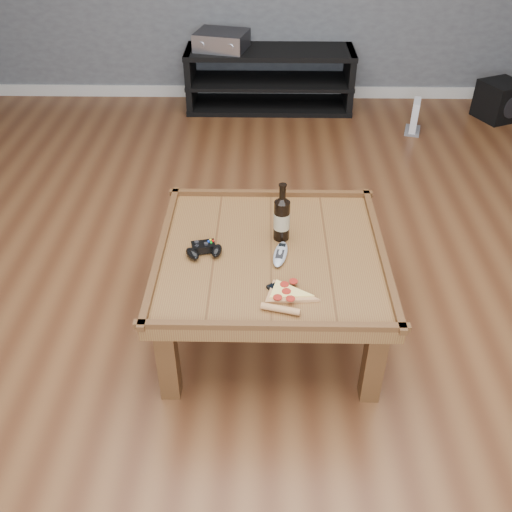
{
  "coord_description": "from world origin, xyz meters",
  "views": [
    {
      "loc": [
        -0.03,
        -2.03,
        1.94
      ],
      "look_at": [
        -0.06,
        -0.13,
        0.52
      ],
      "focal_mm": 40.0,
      "sensor_mm": 36.0,
      "label": 1
    }
  ],
  "objects_px": {
    "game_controller": "(204,250)",
    "subwoofer": "(500,100)",
    "beer_bottle": "(282,217)",
    "pizza_slice": "(286,296)",
    "av_receiver": "(222,40)",
    "media_console": "(270,80)",
    "remote_control": "(280,254)",
    "game_console": "(415,118)",
    "smartphone": "(280,291)",
    "coffee_table": "(271,262)"
  },
  "relations": [
    {
      "from": "media_console",
      "to": "game_controller",
      "type": "distance_m",
      "value": 2.8
    },
    {
      "from": "pizza_slice",
      "to": "av_receiver",
      "type": "bearing_deg",
      "value": 112.56
    },
    {
      "from": "game_controller",
      "to": "pizza_slice",
      "type": "relative_size",
      "value": 0.57
    },
    {
      "from": "smartphone",
      "to": "av_receiver",
      "type": "distance_m",
      "value": 3.05
    },
    {
      "from": "game_controller",
      "to": "smartphone",
      "type": "distance_m",
      "value": 0.41
    },
    {
      "from": "game_controller",
      "to": "subwoofer",
      "type": "xyz_separation_m",
      "value": [
        2.2,
        2.58,
        -0.32
      ]
    },
    {
      "from": "media_console",
      "to": "subwoofer",
      "type": "bearing_deg",
      "value": -5.78
    },
    {
      "from": "pizza_slice",
      "to": "subwoofer",
      "type": "height_order",
      "value": "pizza_slice"
    },
    {
      "from": "av_receiver",
      "to": "game_console",
      "type": "height_order",
      "value": "av_receiver"
    },
    {
      "from": "beer_bottle",
      "to": "subwoofer",
      "type": "relative_size",
      "value": 0.69
    },
    {
      "from": "smartphone",
      "to": "av_receiver",
      "type": "xyz_separation_m",
      "value": [
        -0.43,
        3.02,
        0.11
      ]
    },
    {
      "from": "media_console",
      "to": "game_controller",
      "type": "relative_size",
      "value": 7.97
    },
    {
      "from": "av_receiver",
      "to": "remote_control",
      "type": "bearing_deg",
      "value": -67.45
    },
    {
      "from": "game_controller",
      "to": "av_receiver",
      "type": "relative_size",
      "value": 0.37
    },
    {
      "from": "pizza_slice",
      "to": "game_console",
      "type": "height_order",
      "value": "pizza_slice"
    },
    {
      "from": "coffee_table",
      "to": "smartphone",
      "type": "relative_size",
      "value": 8.63
    },
    {
      "from": "coffee_table",
      "to": "game_console",
      "type": "bearing_deg",
      "value": 63.1
    },
    {
      "from": "beer_bottle",
      "to": "subwoofer",
      "type": "bearing_deg",
      "value": 52.76
    },
    {
      "from": "smartphone",
      "to": "av_receiver",
      "type": "relative_size",
      "value": 0.25
    },
    {
      "from": "smartphone",
      "to": "subwoofer",
      "type": "distance_m",
      "value": 3.41
    },
    {
      "from": "game_controller",
      "to": "game_console",
      "type": "distance_m",
      "value": 2.73
    },
    {
      "from": "remote_control",
      "to": "game_console",
      "type": "xyz_separation_m",
      "value": [
        1.11,
        2.3,
        -0.35
      ]
    },
    {
      "from": "beer_bottle",
      "to": "pizza_slice",
      "type": "distance_m",
      "value": 0.43
    },
    {
      "from": "smartphone",
      "to": "subwoofer",
      "type": "xyz_separation_m",
      "value": [
        1.88,
        2.83,
        -0.3
      ]
    },
    {
      "from": "smartphone",
      "to": "game_console",
      "type": "distance_m",
      "value": 2.8
    },
    {
      "from": "beer_bottle",
      "to": "remote_control",
      "type": "distance_m",
      "value": 0.17
    },
    {
      "from": "beer_bottle",
      "to": "smartphone",
      "type": "relative_size",
      "value": 2.33
    },
    {
      "from": "pizza_slice",
      "to": "game_console",
      "type": "distance_m",
      "value": 2.82
    },
    {
      "from": "media_console",
      "to": "game_console",
      "type": "xyz_separation_m",
      "value": [
        1.15,
        -0.48,
        -0.13
      ]
    },
    {
      "from": "coffee_table",
      "to": "av_receiver",
      "type": "relative_size",
      "value": 2.19
    },
    {
      "from": "av_receiver",
      "to": "subwoofer",
      "type": "distance_m",
      "value": 2.35
    },
    {
      "from": "subwoofer",
      "to": "coffee_table",
      "type": "bearing_deg",
      "value": -151.28
    },
    {
      "from": "beer_bottle",
      "to": "game_console",
      "type": "xyz_separation_m",
      "value": [
        1.1,
        2.16,
        -0.44
      ]
    },
    {
      "from": "media_console",
      "to": "beer_bottle",
      "type": "distance_m",
      "value": 2.66
    },
    {
      "from": "pizza_slice",
      "to": "remote_control",
      "type": "xyz_separation_m",
      "value": [
        -0.02,
        0.27,
        0.0
      ]
    },
    {
      "from": "pizza_slice",
      "to": "remote_control",
      "type": "relative_size",
      "value": 1.58
    },
    {
      "from": "media_console",
      "to": "subwoofer",
      "type": "xyz_separation_m",
      "value": [
        1.91,
        -0.19,
        -0.09
      ]
    },
    {
      "from": "game_controller",
      "to": "coffee_table",
      "type": "bearing_deg",
      "value": -8.66
    },
    {
      "from": "remote_control",
      "to": "coffee_table",
      "type": "bearing_deg",
      "value": 147.64
    },
    {
      "from": "remote_control",
      "to": "game_console",
      "type": "height_order",
      "value": "remote_control"
    },
    {
      "from": "beer_bottle",
      "to": "pizza_slice",
      "type": "relative_size",
      "value": 0.9
    },
    {
      "from": "remote_control",
      "to": "av_receiver",
      "type": "height_order",
      "value": "av_receiver"
    },
    {
      "from": "game_controller",
      "to": "subwoofer",
      "type": "distance_m",
      "value": 3.41
    },
    {
      "from": "game_controller",
      "to": "av_receiver",
      "type": "xyz_separation_m",
      "value": [
        -0.1,
        2.77,
        0.1
      ]
    },
    {
      "from": "game_controller",
      "to": "beer_bottle",
      "type": "bearing_deg",
      "value": 7.58
    },
    {
      "from": "remote_control",
      "to": "av_receiver",
      "type": "xyz_separation_m",
      "value": [
        -0.44,
        2.78,
        0.11
      ]
    },
    {
      "from": "beer_bottle",
      "to": "coffee_table",
      "type": "bearing_deg",
      "value": -113.75
    },
    {
      "from": "game_controller",
      "to": "subwoofer",
      "type": "height_order",
      "value": "game_controller"
    },
    {
      "from": "game_controller",
      "to": "smartphone",
      "type": "xyz_separation_m",
      "value": [
        0.33,
        -0.25,
        -0.02
      ]
    },
    {
      "from": "smartphone",
      "to": "subwoofer",
      "type": "bearing_deg",
      "value": 18.6
    }
  ]
}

